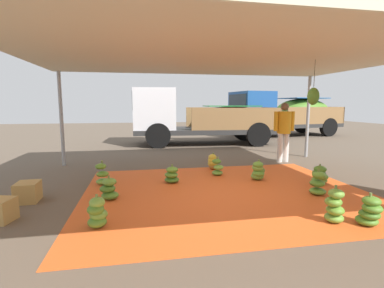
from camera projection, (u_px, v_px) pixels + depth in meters
The scene contains 18 objects.
ground_plane at pixel (196, 163), 8.62m from camera, with size 40.00×40.00×0.00m, color brown.
tarp_orange at pixel (226, 192), 5.69m from camera, with size 5.53×4.56×0.01m, color #E05B23.
tent_canopy at pixel (231, 55), 5.25m from camera, with size 8.00×7.00×2.71m.
banana_bunch_0 at pixel (172, 175), 6.35m from camera, with size 0.35×0.35×0.41m.
banana_bunch_1 at pixel (102, 175), 6.19m from camera, with size 0.34×0.35×0.53m.
banana_bunch_2 at pixel (218, 168), 7.01m from camera, with size 0.35×0.35×0.46m.
banana_bunch_3 at pixel (335, 207), 4.17m from camera, with size 0.38×0.40×0.57m.
banana_bunch_4 at pixel (320, 175), 6.28m from camera, with size 0.46×0.47×0.44m.
banana_bunch_5 at pixel (109, 189), 5.26m from camera, with size 0.41×0.40×0.43m.
banana_bunch_6 at pixel (258, 171), 6.59m from camera, with size 0.43×0.42×0.48m.
banana_bunch_7 at pixel (370, 212), 4.09m from camera, with size 0.40×0.42×0.48m.
banana_bunch_8 at pixel (97, 213), 4.04m from camera, with size 0.35×0.36×0.48m.
banana_bunch_9 at pixel (213, 162), 7.65m from camera, with size 0.39×0.37×0.45m.
banana_bunch_10 at pixel (318, 184), 5.51m from camera, with size 0.40×0.40×0.50m.
cargo_truck_main at pixel (198, 117), 12.55m from camera, with size 6.21×2.65×2.40m.
cargo_truck_far at pixel (284, 113), 15.92m from camera, with size 6.31×3.19×2.40m.
worker_0 at pixel (284, 128), 8.61m from camera, with size 0.65×0.40×1.79m.
crate_1 at pixel (28, 192), 5.14m from camera, with size 0.37×0.44×0.35m, color #B78947.
Camera 1 is at (-1.68, -5.29, 1.73)m, focal length 26.87 mm.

